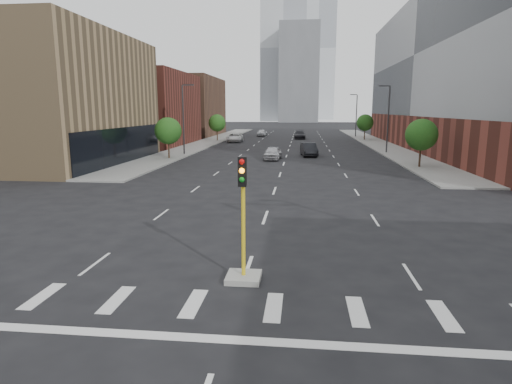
% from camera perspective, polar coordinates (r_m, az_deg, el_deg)
% --- Properties ---
extents(sidewalk_left_far, '(5.00, 92.00, 0.15)m').
position_cam_1_polar(sidewalk_left_far, '(81.14, -6.01, 6.78)').
color(sidewalk_left_far, gray).
rests_on(sidewalk_left_far, ground).
extents(sidewalk_right_far, '(5.00, 92.00, 0.15)m').
position_cam_1_polar(sidewalk_right_far, '(80.41, 15.53, 6.40)').
color(sidewalk_right_far, gray).
rests_on(sidewalk_right_far, ground).
extents(building_left_mid, '(20.00, 24.00, 14.00)m').
position_cam_1_polar(building_left_mid, '(53.90, -27.55, 10.89)').
color(building_left_mid, '#967A55').
rests_on(building_left_mid, ground).
extents(building_left_far_a, '(20.00, 22.00, 12.00)m').
position_cam_1_polar(building_left_far_a, '(76.99, -16.67, 10.57)').
color(building_left_far_a, brown).
rests_on(building_left_far_a, ground).
extents(building_left_far_b, '(20.00, 24.00, 13.00)m').
position_cam_1_polar(building_left_far_b, '(101.50, -10.96, 11.10)').
color(building_left_far_b, brown).
rests_on(building_left_far_b, ground).
extents(building_right_main, '(24.00, 70.00, 22.00)m').
position_cam_1_polar(building_right_main, '(70.89, 29.89, 13.66)').
color(building_right_main, brown).
rests_on(building_right_main, ground).
extents(tower_left, '(22.00, 22.00, 70.00)m').
position_cam_1_polar(tower_left, '(227.21, 3.74, 18.31)').
color(tower_left, '#B2B7BC').
rests_on(tower_left, ground).
extents(tower_right, '(20.00, 20.00, 80.00)m').
position_cam_1_polar(tower_right, '(267.43, 8.20, 18.19)').
color(tower_right, '#B2B7BC').
rests_on(tower_right, ground).
extents(tower_mid, '(18.00, 18.00, 44.00)m').
position_cam_1_polar(tower_mid, '(205.77, 5.76, 15.41)').
color(tower_mid, slate).
rests_on(tower_mid, ground).
extents(median_traffic_signal, '(1.20, 1.20, 4.40)m').
position_cam_1_polar(median_traffic_signal, '(15.07, -1.70, -8.28)').
color(median_traffic_signal, '#999993').
rests_on(median_traffic_signal, ground).
extents(streetlight_right_a, '(1.60, 0.22, 9.07)m').
position_cam_1_polar(streetlight_right_a, '(61.22, 17.15, 9.63)').
color(streetlight_right_a, '#2D2D30').
rests_on(streetlight_right_a, ground).
extents(streetlight_right_b, '(1.60, 0.22, 9.07)m').
position_cam_1_polar(streetlight_right_b, '(95.82, 13.19, 10.14)').
color(streetlight_right_b, '#2D2D30').
rests_on(streetlight_right_b, ground).
extents(streetlight_left, '(1.60, 0.22, 9.07)m').
position_cam_1_polar(streetlight_left, '(57.24, -9.60, 9.90)').
color(streetlight_left, '#2D2D30').
rests_on(streetlight_left, ground).
extents(tree_left_near, '(3.20, 3.20, 4.85)m').
position_cam_1_polar(tree_left_near, '(52.67, -11.64, 7.99)').
color(tree_left_near, '#382619').
rests_on(tree_left_near, ground).
extents(tree_left_far, '(3.20, 3.20, 4.85)m').
position_cam_1_polar(tree_left_far, '(81.74, -5.21, 9.15)').
color(tree_left_far, '#382619').
rests_on(tree_left_far, ground).
extents(tree_right_near, '(3.20, 3.20, 4.85)m').
position_cam_1_polar(tree_right_near, '(46.78, 21.20, 7.13)').
color(tree_right_near, '#382619').
rests_on(tree_right_near, ground).
extents(tree_right_far, '(3.20, 3.20, 4.85)m').
position_cam_1_polar(tree_right_far, '(86.01, 14.34, 8.95)').
color(tree_right_far, '#382619').
rests_on(tree_right_far, ground).
extents(car_near_left, '(2.12, 4.74, 1.58)m').
position_cam_1_polar(car_near_left, '(51.36, 2.24, 5.22)').
color(car_near_left, '#B2B1B6').
rests_on(car_near_left, ground).
extents(car_mid_right, '(2.37, 5.27, 1.68)m').
position_cam_1_polar(car_mid_right, '(55.72, 7.05, 5.64)').
color(car_mid_right, black).
rests_on(car_mid_right, ground).
extents(car_far_left, '(3.02, 6.02, 1.63)m').
position_cam_1_polar(car_far_left, '(79.52, -2.83, 7.27)').
color(car_far_left, white).
rests_on(car_far_left, ground).
extents(car_deep_right, '(2.36, 5.58, 1.61)m').
position_cam_1_polar(car_deep_right, '(88.26, 5.86, 7.59)').
color(car_deep_right, black).
rests_on(car_deep_right, ground).
extents(car_distant, '(2.30, 4.76, 1.57)m').
position_cam_1_polar(car_distant, '(96.15, 0.80, 7.91)').
color(car_distant, silver).
rests_on(car_distant, ground).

